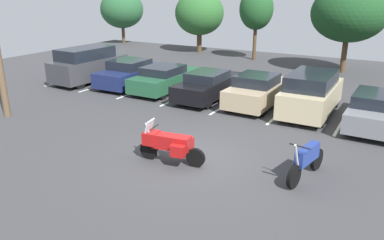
% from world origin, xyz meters
% --- Properties ---
extents(ground, '(44.00, 44.00, 0.10)m').
position_xyz_m(ground, '(0.00, 0.00, -0.05)').
color(ground, '#38383A').
extents(motorcycle_touring, '(2.21, 1.00, 1.35)m').
position_xyz_m(motorcycle_touring, '(-0.46, -0.68, 0.63)').
color(motorcycle_touring, black).
rests_on(motorcycle_touring, ground).
extents(motorcycle_second, '(0.69, 2.16, 1.33)m').
position_xyz_m(motorcycle_second, '(3.57, 0.35, 0.58)').
color(motorcycle_second, black).
rests_on(motorcycle_second, ground).
extents(parking_stripes, '(20.95, 4.71, 0.01)m').
position_xyz_m(parking_stripes, '(-1.52, 6.56, 0.00)').
color(parking_stripes, silver).
rests_on(parking_stripes, ground).
extents(car_charcoal, '(2.15, 4.74, 2.02)m').
position_xyz_m(car_charcoal, '(-10.56, 6.36, 1.01)').
color(car_charcoal, '#38383D').
rests_on(car_charcoal, ground).
extents(car_navy, '(2.03, 4.54, 1.48)m').
position_xyz_m(car_navy, '(-7.80, 6.82, 0.71)').
color(car_navy, navy).
rests_on(car_navy, ground).
extents(car_green, '(1.87, 4.56, 1.38)m').
position_xyz_m(car_green, '(-5.48, 6.79, 0.68)').
color(car_green, '#235638').
rests_on(car_green, ground).
extents(car_black, '(1.80, 4.69, 1.39)m').
position_xyz_m(car_black, '(-2.76, 6.56, 0.69)').
color(car_black, black).
rests_on(car_black, ground).
extents(car_tan, '(1.92, 4.33, 1.51)m').
position_xyz_m(car_tan, '(-0.22, 6.60, 0.73)').
color(car_tan, tan).
rests_on(car_tan, ground).
extents(car_champagne, '(1.87, 4.54, 1.86)m').
position_xyz_m(car_champagne, '(2.24, 6.52, 0.93)').
color(car_champagne, '#C1B289').
rests_on(car_champagne, ground).
extents(car_grey, '(1.95, 4.71, 1.42)m').
position_xyz_m(car_grey, '(4.89, 6.23, 0.70)').
color(car_grey, slate).
rests_on(car_grey, ground).
extents(tree_left, '(4.08, 4.08, 5.06)m').
position_xyz_m(tree_left, '(-10.16, 19.23, 3.24)').
color(tree_left, '#4C3823').
rests_on(tree_left, ground).
extents(tree_far_left, '(2.51, 2.51, 5.28)m').
position_xyz_m(tree_far_left, '(-4.72, 18.04, 3.75)').
color(tree_far_left, '#4C3823').
rests_on(tree_far_left, ground).
extents(tree_center_left, '(4.69, 4.69, 5.57)m').
position_xyz_m(tree_center_left, '(2.01, 16.42, 3.76)').
color(tree_center_left, '#4C3823').
rests_on(tree_center_left, ground).
extents(tree_center, '(4.15, 4.15, 5.03)m').
position_xyz_m(tree_center, '(-19.47, 20.51, 3.24)').
color(tree_center, '#4C3823').
rests_on(tree_center, ground).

